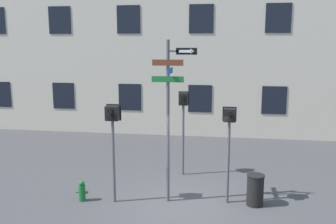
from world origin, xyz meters
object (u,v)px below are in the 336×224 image
pedestrian_signal_left (113,126)px  fire_hydrant (82,191)px  street_sign_pole (170,107)px  trash_bin (255,190)px  pedestrian_signal_across (183,111)px  pedestrian_signal_right (229,129)px

pedestrian_signal_left → fire_hydrant: (-0.94, -0.08, -1.93)m
street_sign_pole → trash_bin: bearing=2.1°
pedestrian_signal_across → trash_bin: (2.25, -2.15, -1.79)m
street_sign_pole → pedestrian_signal_across: (0.13, 2.24, -0.49)m
pedestrian_signal_across → fire_hydrant: bearing=-135.3°
street_sign_pole → pedestrian_signal_right: bearing=5.0°
pedestrian_signal_right → fire_hydrant: size_ratio=4.53×
street_sign_pole → fire_hydrant: size_ratio=7.54×
fire_hydrant → street_sign_pole: bearing=7.9°
street_sign_pole → pedestrian_signal_right: street_sign_pole is taller
fire_hydrant → trash_bin: (4.87, 0.44, 0.15)m
street_sign_pole → pedestrian_signal_right: 1.73m
pedestrian_signal_right → street_sign_pole: bearing=-175.0°
pedestrian_signal_left → fire_hydrant: 2.15m
street_sign_pole → pedestrian_signal_right: size_ratio=1.66×
trash_bin → pedestrian_signal_across: bearing=136.3°
pedestrian_signal_across → street_sign_pole: bearing=-93.2°
fire_hydrant → trash_bin: size_ratio=0.68×
street_sign_pole → fire_hydrant: 3.50m
pedestrian_signal_left → trash_bin: (3.93, 0.36, -1.78)m
pedestrian_signal_right → pedestrian_signal_left: bearing=-172.6°
fire_hydrant → pedestrian_signal_right: bearing=6.8°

